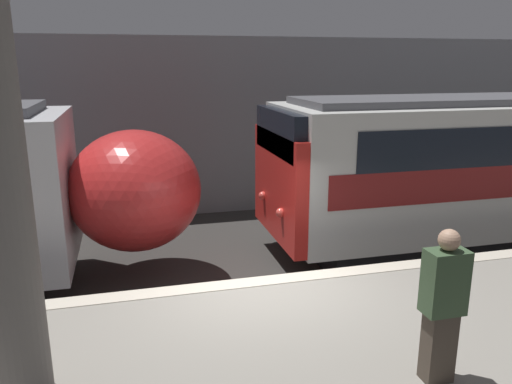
{
  "coord_description": "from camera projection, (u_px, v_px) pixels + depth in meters",
  "views": [
    {
      "loc": [
        -1.67,
        -6.39,
        4.07
      ],
      "look_at": [
        0.27,
        1.11,
        2.04
      ],
      "focal_mm": 35.0,
      "sensor_mm": 36.0,
      "label": 1
    }
  ],
  "objects": [
    {
      "name": "station_rear_barrier",
      "position": [
        192.0,
        128.0,
        13.23
      ],
      "size": [
        50.0,
        0.15,
        4.72
      ],
      "color": "gray",
      "rests_on": "ground"
    },
    {
      "name": "ground_plane",
      "position": [
        257.0,
        344.0,
        7.42
      ],
      "size": [
        120.0,
        120.0,
        0.0
      ],
      "primitive_type": "plane",
      "color": "#33302D"
    },
    {
      "name": "person_waiting",
      "position": [
        443.0,
        304.0,
        4.66
      ],
      "size": [
        0.38,
        0.24,
        1.54
      ],
      "color": "#473D33",
      "rests_on": "platform"
    }
  ]
}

